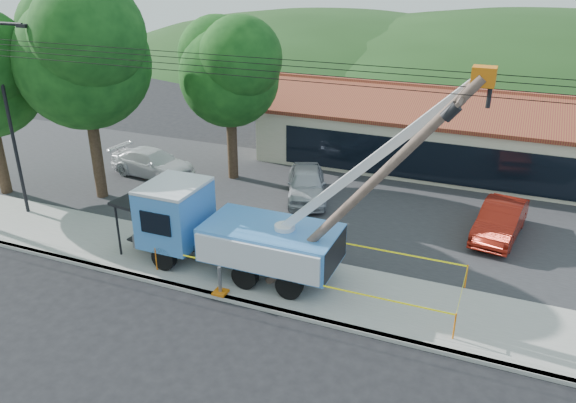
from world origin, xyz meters
The scene contains 17 objects.
ground centered at (0.00, 0.00, 0.00)m, with size 120.00×120.00×0.00m, color black.
curb centered at (0.00, 2.10, 0.07)m, with size 60.00×0.25×0.15m, color gray.
sidewalk centered at (0.00, 4.00, 0.07)m, with size 60.00×4.00×0.15m, color gray.
parking_lot centered at (0.00, 12.00, 0.05)m, with size 60.00×12.00×0.10m, color #28282B.
strip_mall centered at (4.00, 19.98, 1.88)m, with size 22.50×8.53×4.67m.
streetlight centered at (-13.78, 5.00, 5.30)m, with size 2.13×0.22×9.00m.
tree_west_near centered at (-12.00, 8.00, 7.52)m, with size 7.56×6.72×10.80m.
tree_lot centered at (-7.00, 13.00, 6.21)m, with size 6.30×5.60×8.94m.
hill_west centered at (-15.00, 55.00, 0.00)m, with size 78.40×56.00×28.00m, color #193513.
hill_center centered at (10.00, 55.00, 0.00)m, with size 89.60×64.00×32.00m, color #193513.
utility_truck centered at (-2.27, 4.07, 1.84)m, with size 12.52×4.25×8.47m.
leaning_pole centered at (3.09, 3.65, 4.66)m, with size 6.94×1.80×8.41m.
bus_shelter centered at (-5.98, 3.80, 1.88)m, with size 2.65×1.85×2.37m.
caution_tape centered at (0.66, 4.40, 0.88)m, with size 11.40×3.34×0.97m.
car_silver centered at (-2.16, 11.77, 0.00)m, with size 1.90×4.73×1.61m, color #ADAFB4.
car_red centered at (7.18, 11.05, 0.00)m, with size 1.61×4.63×1.53m, color maroon.
car_white centered at (-11.25, 11.50, 0.00)m, with size 2.08×5.12×1.49m, color silver.
Camera 1 is at (7.09, -12.96, 11.47)m, focal length 35.00 mm.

